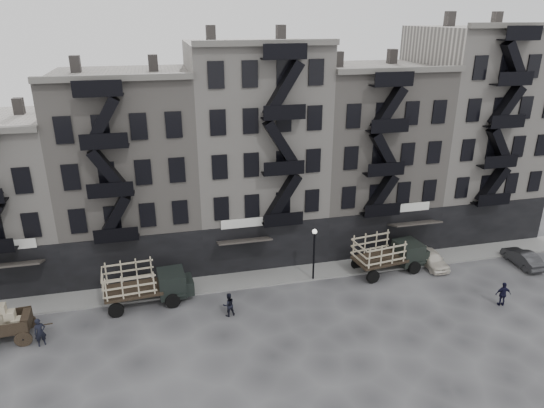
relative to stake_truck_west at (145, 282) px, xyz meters
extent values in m
plane|color=#38383A|center=(9.30, -2.34, -1.72)|extent=(140.00, 140.00, 0.00)
cube|color=slate|center=(9.30, 1.41, -1.64)|extent=(55.00, 2.50, 0.15)
cube|color=#4C4744|center=(-8.20, 7.66, 10.88)|extent=(0.70, 0.70, 1.20)
cube|color=gray|center=(-0.70, 7.66, 5.78)|extent=(10.00, 10.00, 15.00)
cube|color=black|center=(-0.70, 2.71, 0.28)|extent=(10.00, 0.35, 4.00)
cube|color=#595651|center=(-0.70, 2.51, 13.48)|extent=(10.00, 0.50, 0.40)
cube|color=#4C4744|center=(-3.70, 7.66, 13.88)|extent=(0.70, 0.70, 1.20)
cube|color=#4C4744|center=(1.80, 7.66, 13.88)|extent=(0.70, 0.70, 1.20)
cube|color=#AEA8A0|center=(9.30, 7.66, 6.78)|extent=(10.00, 10.00, 17.00)
cube|color=black|center=(9.30, 2.71, 0.28)|extent=(10.00, 0.35, 4.00)
cube|color=#595651|center=(9.30, 2.51, 15.48)|extent=(10.00, 0.50, 0.40)
cube|color=#4C4744|center=(6.30, 7.66, 15.88)|extent=(0.70, 0.70, 1.20)
cube|color=#4C4744|center=(11.80, 7.66, 15.88)|extent=(0.70, 0.70, 1.20)
cube|color=gray|center=(19.30, 7.66, 5.78)|extent=(10.00, 10.00, 15.00)
cube|color=black|center=(19.30, 2.71, 0.28)|extent=(10.00, 0.35, 4.00)
cube|color=#595651|center=(19.30, 2.51, 13.48)|extent=(10.00, 0.50, 0.40)
cube|color=#4C4744|center=(16.30, 7.66, 13.88)|extent=(0.70, 0.70, 1.20)
cube|color=#4C4744|center=(21.80, 7.66, 13.88)|extent=(0.70, 0.70, 1.20)
cube|color=#AEA8A0|center=(29.30, 7.66, 7.28)|extent=(10.00, 10.00, 18.00)
cube|color=black|center=(29.30, 2.71, 0.28)|extent=(10.00, 0.35, 4.00)
cube|color=#595651|center=(29.30, 2.51, 16.48)|extent=(10.00, 0.50, 0.40)
cube|color=#4C4744|center=(26.30, 7.66, 16.88)|extent=(0.70, 0.70, 1.20)
cube|color=#4C4744|center=(31.80, 7.66, 16.88)|extent=(0.70, 0.70, 1.20)
cylinder|color=black|center=(12.30, 0.26, 0.28)|extent=(0.14, 0.14, 4.00)
sphere|color=silver|center=(12.30, 0.26, 2.38)|extent=(0.36, 0.36, 0.36)
cube|color=black|center=(-8.70, -2.34, -0.78)|extent=(3.48, 1.99, 0.19)
cylinder|color=black|center=(-7.33, -3.19, -1.20)|extent=(1.03, 0.16, 1.03)
cylinder|color=black|center=(-7.45, -1.32, -1.20)|extent=(1.03, 0.16, 1.03)
cube|color=black|center=(-7.20, -2.24, -0.40)|extent=(0.56, 1.53, 0.75)
cube|color=black|center=(-0.84, -0.06, -0.52)|extent=(4.01, 2.55, 0.20)
cube|color=black|center=(1.76, 0.13, -0.41)|extent=(1.96, 2.17, 1.70)
cube|color=black|center=(2.78, 0.20, -0.75)|extent=(1.03, 1.76, 1.02)
cylinder|color=black|center=(1.73, -1.01, -1.21)|extent=(1.04, 0.32, 1.02)
cylinder|color=black|center=(1.56, 1.25, -1.21)|extent=(1.04, 0.32, 1.02)
cylinder|color=black|center=(-2.00, -1.29, -1.21)|extent=(1.04, 0.32, 1.02)
cylinder|color=black|center=(-2.17, 0.98, -1.21)|extent=(1.04, 0.32, 1.02)
cube|color=black|center=(17.67, 0.17, -0.52)|extent=(4.16, 2.80, 0.21)
cube|color=black|center=(20.27, 0.53, -0.40)|extent=(2.09, 2.29, 1.71)
cube|color=black|center=(21.29, 0.67, -0.75)|extent=(1.14, 1.82, 1.03)
cylinder|color=black|center=(20.32, -0.61, -1.20)|extent=(1.05, 0.39, 1.03)
cylinder|color=black|center=(20.00, 1.65, -1.20)|extent=(1.05, 0.39, 1.03)
cylinder|color=black|center=(16.59, -1.14, -1.20)|extent=(1.05, 0.39, 1.03)
cylinder|color=black|center=(16.27, 1.12, -1.20)|extent=(1.05, 0.39, 1.03)
imported|color=beige|center=(22.30, 0.26, -1.07)|extent=(1.56, 3.79, 1.28)
imported|color=#242527|center=(29.52, -1.33, -1.08)|extent=(1.42, 3.86, 1.26)
imported|color=black|center=(-6.29, -3.29, -0.79)|extent=(0.79, 0.67, 1.85)
imported|color=black|center=(5.35, -2.84, -0.87)|extent=(0.94, 0.81, 1.68)
imported|color=black|center=(24.05, -6.04, -0.82)|extent=(1.12, 0.64, 1.79)
camera|label=1|loc=(1.77, -30.46, 17.26)|focal=32.00mm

